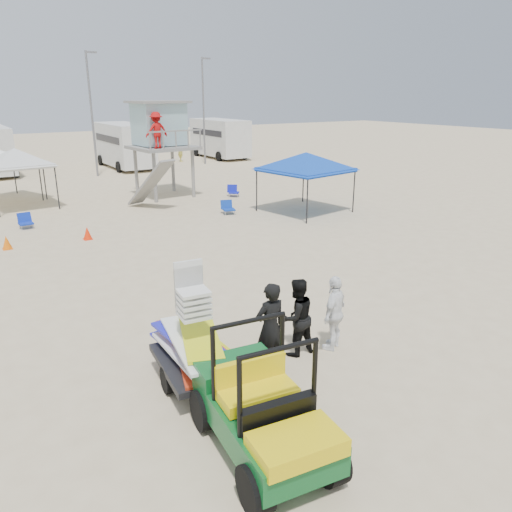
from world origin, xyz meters
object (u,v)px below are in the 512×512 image
utility_cart (263,401)px  canopy_blue (306,155)px  surf_trailer (195,343)px  man_left (270,327)px  lifeguard_tower (159,128)px

utility_cart → canopy_blue: bearing=49.9°
surf_trailer → canopy_blue: 15.43m
utility_cart → canopy_blue: size_ratio=0.73×
man_left → lifeguard_tower: (5.23, 18.19, 2.72)m
surf_trailer → lifeguard_tower: 19.32m
man_left → lifeguard_tower: bearing=-106.6°
canopy_blue → utility_cart: bearing=-130.1°
utility_cart → man_left: 2.54m
utility_cart → surf_trailer: bearing=89.8°
surf_trailer → utility_cart: bearing=-90.2°
utility_cart → man_left: size_ratio=1.51×
utility_cart → canopy_blue: 17.13m
surf_trailer → canopy_blue: bearing=44.2°
utility_cart → man_left: bearing=53.2°
utility_cart → canopy_blue: (10.99, 13.03, 1.70)m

